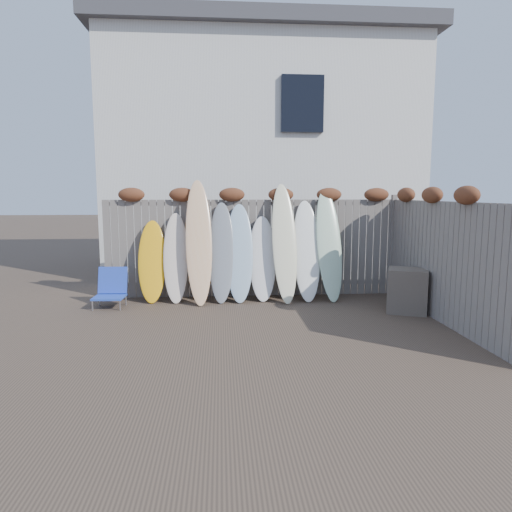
{
  "coord_description": "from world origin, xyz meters",
  "views": [
    {
      "loc": [
        -0.63,
        -6.96,
        2.13
      ],
      "look_at": [
        0.0,
        1.2,
        1.0
      ],
      "focal_mm": 32.0,
      "sensor_mm": 36.0,
      "label": 1
    }
  ],
  "objects": [
    {
      "name": "surfboard_4",
      "position": [
        -0.27,
        1.98,
        0.96
      ],
      "size": [
        0.55,
        0.7,
        1.92
      ],
      "primitive_type": "ellipsoid",
      "rotation": [
        -0.31,
        0.0,
        -0.03
      ],
      "color": "#9EBCD6",
      "rests_on": "ground"
    },
    {
      "name": "beach_chair",
      "position": [
        -2.71,
        1.68,
        0.34
      ],
      "size": [
        0.58,
        0.61,
        0.73
      ],
      "color": "blue",
      "rests_on": "ground"
    },
    {
      "name": "surfboard_8",
      "position": [
        1.53,
        1.96,
        1.11
      ],
      "size": [
        0.57,
        0.82,
        2.21
      ],
      "primitive_type": "ellipsoid",
      "rotation": [
        -0.31,
        0.0,
        0.1
      ],
      "color": "#B7D8B8",
      "rests_on": "ground"
    },
    {
      "name": "surfboard_2",
      "position": [
        -1.06,
        1.89,
        1.2
      ],
      "size": [
        0.57,
        0.88,
        2.4
      ],
      "primitive_type": "ellipsoid",
      "rotation": [
        -0.31,
        0.0,
        0.08
      ],
      "color": "#E0BE7A",
      "rests_on": "ground"
    },
    {
      "name": "wooden_crate",
      "position": [
        2.7,
        0.82,
        0.39
      ],
      "size": [
        0.84,
        0.78,
        0.79
      ],
      "primitive_type": "cube",
      "rotation": [
        0.0,
        0.0,
        -0.41
      ],
      "color": "#483A36",
      "rests_on": "ground"
    },
    {
      "name": "lattice_panel",
      "position": [
        3.07,
        1.22,
        0.99
      ],
      "size": [
        0.08,
        1.33,
        1.99
      ],
      "primitive_type": "cube",
      "rotation": [
        0.0,
        0.0,
        -0.02
      ],
      "color": "#423028",
      "rests_on": "ground"
    },
    {
      "name": "surfboard_1",
      "position": [
        -1.52,
        2.01,
        0.87
      ],
      "size": [
        0.51,
        0.65,
        1.75
      ],
      "primitive_type": "ellipsoid",
      "rotation": [
        -0.31,
        0.0,
        0.04
      ],
      "color": "beige",
      "rests_on": "ground"
    },
    {
      "name": "surfboard_5",
      "position": [
        0.2,
        2.02,
        0.84
      ],
      "size": [
        0.56,
        0.62,
        1.67
      ],
      "primitive_type": "ellipsoid",
      "rotation": [
        -0.31,
        0.0,
        -0.04
      ],
      "color": "white",
      "rests_on": "ground"
    },
    {
      "name": "right_fence",
      "position": [
        2.99,
        0.25,
        1.14
      ],
      "size": [
        0.28,
        4.4,
        2.24
      ],
      "color": "slate",
      "rests_on": "ground"
    },
    {
      "name": "surfboard_7",
      "position": [
        1.08,
        1.97,
        1.0
      ],
      "size": [
        0.55,
        0.71,
        1.99
      ],
      "primitive_type": "ellipsoid",
      "rotation": [
        -0.31,
        0.0,
        -0.01
      ],
      "color": "white",
      "rests_on": "ground"
    },
    {
      "name": "back_fence",
      "position": [
        0.06,
        2.39,
        1.18
      ],
      "size": [
        6.05,
        0.28,
        2.24
      ],
      "color": "slate",
      "rests_on": "ground"
    },
    {
      "name": "house",
      "position": [
        0.5,
        6.5,
        3.2
      ],
      "size": [
        8.5,
        5.5,
        6.33
      ],
      "color": "silver",
      "rests_on": "ground"
    },
    {
      "name": "surfboard_0",
      "position": [
        -1.99,
        2.04,
        0.8
      ],
      "size": [
        0.56,
        0.6,
        1.6
      ],
      "primitive_type": "ellipsoid",
      "rotation": [
        -0.31,
        0.0,
        0.03
      ],
      "color": "#FBAE10",
      "rests_on": "ground"
    },
    {
      "name": "surfboard_6",
      "position": [
        0.62,
        1.91,
        1.16
      ],
      "size": [
        0.54,
        0.85,
        2.33
      ],
      "primitive_type": "ellipsoid",
      "rotation": [
        -0.31,
        0.0,
        0.07
      ],
      "color": "#EEE9C0",
      "rests_on": "ground"
    },
    {
      "name": "surfboard_3",
      "position": [
        -0.63,
        1.98,
        0.98
      ],
      "size": [
        0.53,
        0.72,
        1.96
      ],
      "primitive_type": "ellipsoid",
      "rotation": [
        -0.31,
        0.0,
        -0.05
      ],
      "color": "gray",
      "rests_on": "ground"
    },
    {
      "name": "ground",
      "position": [
        0.0,
        0.0,
        0.0
      ],
      "size": [
        80.0,
        80.0,
        0.0
      ],
      "primitive_type": "plane",
      "color": "#493A2D"
    }
  ]
}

